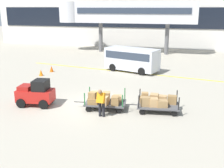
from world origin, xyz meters
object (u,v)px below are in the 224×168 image
(baggage_handler, at_px, (101,102))
(shuttle_van, at_px, (132,58))
(baggage_cart_lead, at_px, (104,100))
(safety_cone_near, at_px, (41,73))
(baggage_tug, at_px, (36,93))
(safety_cone_far, at_px, (52,69))
(baggage_cart_middle, at_px, (156,102))

(baggage_handler, relative_size, shuttle_van, 0.30)
(baggage_cart_lead, bearing_deg, safety_cone_near, 140.42)
(baggage_tug, bearing_deg, safety_cone_far, 111.55)
(baggage_cart_lead, bearing_deg, baggage_cart_middle, 8.62)
(baggage_handler, distance_m, safety_cone_far, 11.78)
(baggage_handler, xyz_separation_m, safety_cone_far, (-7.55, 9.02, -0.59))
(safety_cone_near, height_order, safety_cone_far, same)
(safety_cone_near, bearing_deg, baggage_cart_lead, -39.58)
(baggage_handler, bearing_deg, baggage_cart_lead, 98.44)
(baggage_handler, height_order, shuttle_van, shuttle_van)
(baggage_cart_lead, height_order, shuttle_van, shuttle_van)
(baggage_cart_lead, relative_size, baggage_cart_middle, 1.00)
(baggage_cart_middle, xyz_separation_m, baggage_handler, (-2.73, -1.61, 0.32))
(baggage_cart_middle, relative_size, baggage_handler, 1.96)
(baggage_handler, bearing_deg, baggage_cart_middle, 30.49)
(baggage_handler, relative_size, safety_cone_far, 2.84)
(baggage_cart_middle, relative_size, safety_cone_far, 5.57)
(baggage_cart_lead, distance_m, safety_cone_near, 9.80)
(baggage_cart_middle, bearing_deg, baggage_tug, -172.65)
(baggage_cart_middle, xyz_separation_m, safety_cone_far, (-10.29, 7.41, -0.27))
(safety_cone_near, bearing_deg, baggage_handler, -43.81)
(baggage_handler, bearing_deg, safety_cone_near, 136.19)
(baggage_tug, height_order, baggage_cart_lead, baggage_tug)
(baggage_tug, bearing_deg, baggage_handler, -9.39)
(shuttle_van, relative_size, safety_cone_near, 9.37)
(safety_cone_near, bearing_deg, shuttle_van, 27.75)
(baggage_tug, relative_size, safety_cone_near, 4.03)
(safety_cone_far, bearing_deg, baggage_cart_lead, -46.77)
(shuttle_van, bearing_deg, baggage_cart_lead, -87.66)
(baggage_cart_middle, bearing_deg, baggage_handler, -149.51)
(baggage_tug, height_order, baggage_cart_middle, baggage_tug)
(shuttle_van, height_order, safety_cone_far, shuttle_van)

